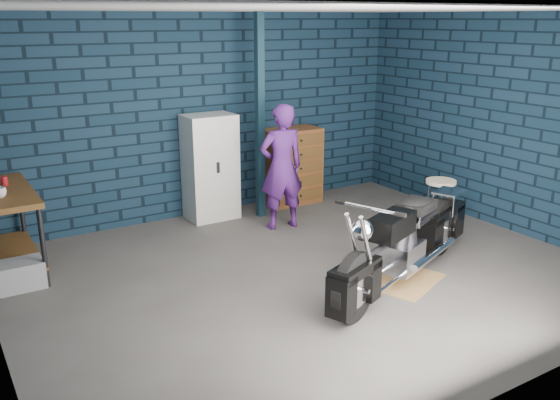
{
  "coord_description": "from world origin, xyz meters",
  "views": [
    {
      "loc": [
        -3.31,
        -4.8,
        2.63
      ],
      "look_at": [
        -0.16,
        0.3,
        0.77
      ],
      "focal_mm": 38.0,
      "sensor_mm": 36.0,
      "label": 1
    }
  ],
  "objects_px": {
    "workbench": "(7,231)",
    "person": "(281,167)",
    "storage_bin": "(20,275)",
    "motorcycle": "(407,234)",
    "shop_stool": "(439,206)",
    "locker": "(211,167)",
    "tool_chest": "(292,166)"
  },
  "relations": [
    {
      "from": "storage_bin",
      "to": "motorcycle",
      "type": "bearing_deg",
      "value": -29.41
    },
    {
      "from": "person",
      "to": "storage_bin",
      "type": "xyz_separation_m",
      "value": [
        -3.21,
        -0.15,
        -0.67
      ]
    },
    {
      "from": "locker",
      "to": "shop_stool",
      "type": "height_order",
      "value": "locker"
    },
    {
      "from": "motorcycle",
      "to": "storage_bin",
      "type": "bearing_deg",
      "value": 129.06
    },
    {
      "from": "storage_bin",
      "to": "tool_chest",
      "type": "xyz_separation_m",
      "value": [
        3.9,
        0.98,
        0.41
      ]
    },
    {
      "from": "workbench",
      "to": "tool_chest",
      "type": "distance_m",
      "value": 3.95
    },
    {
      "from": "motorcycle",
      "to": "shop_stool",
      "type": "distance_m",
      "value": 1.67
    },
    {
      "from": "person",
      "to": "locker",
      "type": "distance_m",
      "value": 1.03
    },
    {
      "from": "shop_stool",
      "to": "workbench",
      "type": "bearing_deg",
      "value": 162.36
    },
    {
      "from": "workbench",
      "to": "shop_stool",
      "type": "distance_m",
      "value": 5.08
    },
    {
      "from": "person",
      "to": "motorcycle",
      "type": "bearing_deg",
      "value": 103.67
    },
    {
      "from": "workbench",
      "to": "storage_bin",
      "type": "bearing_deg",
      "value": -87.71
    },
    {
      "from": "person",
      "to": "workbench",
      "type": "bearing_deg",
      "value": 1.72
    },
    {
      "from": "workbench",
      "to": "tool_chest",
      "type": "bearing_deg",
      "value": 6.98
    },
    {
      "from": "tool_chest",
      "to": "shop_stool",
      "type": "height_order",
      "value": "tool_chest"
    },
    {
      "from": "motorcycle",
      "to": "storage_bin",
      "type": "height_order",
      "value": "motorcycle"
    },
    {
      "from": "workbench",
      "to": "shop_stool",
      "type": "height_order",
      "value": "workbench"
    },
    {
      "from": "motorcycle",
      "to": "locker",
      "type": "height_order",
      "value": "locker"
    },
    {
      "from": "workbench",
      "to": "locker",
      "type": "xyz_separation_m",
      "value": [
        2.62,
        0.48,
        0.25
      ]
    },
    {
      "from": "person",
      "to": "locker",
      "type": "height_order",
      "value": "person"
    },
    {
      "from": "storage_bin",
      "to": "person",
      "type": "bearing_deg",
      "value": 2.74
    },
    {
      "from": "person",
      "to": "storage_bin",
      "type": "height_order",
      "value": "person"
    },
    {
      "from": "tool_chest",
      "to": "workbench",
      "type": "bearing_deg",
      "value": -173.02
    },
    {
      "from": "locker",
      "to": "shop_stool",
      "type": "distance_m",
      "value": 3.02
    },
    {
      "from": "motorcycle",
      "to": "workbench",
      "type": "bearing_deg",
      "value": 123.25
    },
    {
      "from": "person",
      "to": "tool_chest",
      "type": "xyz_separation_m",
      "value": [
        0.7,
        0.83,
        -0.25
      ]
    },
    {
      "from": "workbench",
      "to": "person",
      "type": "distance_m",
      "value": 3.26
    },
    {
      "from": "shop_stool",
      "to": "tool_chest",
      "type": "bearing_deg",
      "value": 114.43
    },
    {
      "from": "tool_chest",
      "to": "shop_stool",
      "type": "relative_size",
      "value": 1.62
    },
    {
      "from": "motorcycle",
      "to": "person",
      "type": "bearing_deg",
      "value": 74.29
    },
    {
      "from": "storage_bin",
      "to": "shop_stool",
      "type": "height_order",
      "value": "shop_stool"
    },
    {
      "from": "person",
      "to": "locker",
      "type": "xyz_separation_m",
      "value": [
        -0.6,
        0.83,
        -0.1
      ]
    }
  ]
}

